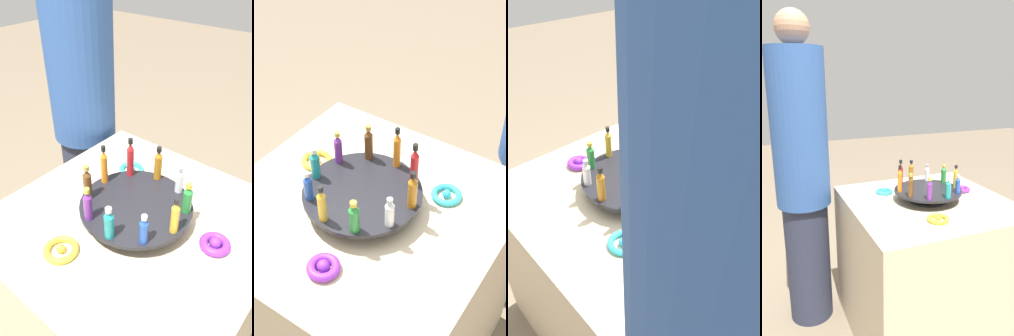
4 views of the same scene
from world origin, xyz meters
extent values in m
cube|color=beige|center=(0.00, 0.00, 0.40)|extent=(0.83, 0.83, 0.79)
cylinder|color=black|center=(0.00, 0.00, 0.80)|extent=(0.20, 0.20, 0.01)
cylinder|color=black|center=(0.00, 0.00, 0.82)|extent=(0.11, 0.11, 0.04)
cylinder|color=black|center=(0.00, 0.00, 0.85)|extent=(0.36, 0.36, 0.01)
cylinder|color=gold|center=(-0.15, 0.02, 0.90)|extent=(0.02, 0.02, 0.09)
cone|color=gold|center=(-0.15, 0.02, 0.95)|extent=(0.02, 0.02, 0.02)
cylinder|color=black|center=(-0.15, 0.02, 0.97)|extent=(0.02, 0.02, 0.02)
cylinder|color=#288438|center=(-0.14, -0.07, 0.89)|extent=(0.03, 0.03, 0.07)
cone|color=#288438|center=(-0.14, -0.07, 0.94)|extent=(0.03, 0.03, 0.02)
cylinder|color=gold|center=(-0.14, -0.07, 0.95)|extent=(0.02, 0.02, 0.01)
cylinder|color=silver|center=(-0.07, -0.14, 0.89)|extent=(0.03, 0.03, 0.07)
cone|color=silver|center=(-0.07, -0.14, 0.93)|extent=(0.02, 0.02, 0.02)
cylinder|color=#B2B2B7|center=(-0.07, -0.14, 0.95)|extent=(0.02, 0.02, 0.01)
cylinder|color=#AD6B19|center=(0.03, -0.15, 0.90)|extent=(0.03, 0.03, 0.09)
cone|color=#AD6B19|center=(0.03, -0.15, 0.95)|extent=(0.03, 0.03, 0.02)
cylinder|color=black|center=(0.03, -0.15, 0.97)|extent=(0.02, 0.02, 0.02)
cylinder|color=#B21E23|center=(0.11, -0.11, 0.91)|extent=(0.02, 0.02, 0.10)
cone|color=#B21E23|center=(0.11, -0.11, 0.97)|extent=(0.02, 0.02, 0.02)
cylinder|color=black|center=(0.11, -0.11, 0.99)|extent=(0.02, 0.02, 0.02)
cylinder|color=orange|center=(0.15, -0.02, 0.91)|extent=(0.02, 0.02, 0.10)
cone|color=orange|center=(0.15, -0.02, 0.97)|extent=(0.02, 0.02, 0.02)
cylinder|color=black|center=(0.15, -0.02, 0.99)|extent=(0.02, 0.02, 0.02)
cylinder|color=brown|center=(0.14, 0.07, 0.90)|extent=(0.03, 0.03, 0.09)
cone|color=brown|center=(0.14, 0.07, 0.95)|extent=(0.03, 0.03, 0.02)
cylinder|color=#B79338|center=(0.14, 0.07, 0.97)|extent=(0.02, 0.02, 0.02)
cylinder|color=#702D93|center=(0.07, 0.14, 0.90)|extent=(0.03, 0.03, 0.08)
cone|color=#702D93|center=(0.07, 0.14, 0.95)|extent=(0.02, 0.02, 0.02)
cylinder|color=gold|center=(0.07, 0.14, 0.96)|extent=(0.02, 0.02, 0.01)
cylinder|color=teal|center=(-0.03, 0.15, 0.89)|extent=(0.03, 0.03, 0.07)
cone|color=teal|center=(-0.03, 0.15, 0.94)|extent=(0.03, 0.03, 0.02)
cylinder|color=silver|center=(-0.03, 0.15, 0.95)|extent=(0.02, 0.02, 0.01)
cylinder|color=#234CAD|center=(-0.11, 0.11, 0.89)|extent=(0.03, 0.03, 0.07)
cone|color=#234CAD|center=(-0.11, 0.11, 0.93)|extent=(0.02, 0.02, 0.02)
cylinder|color=silver|center=(-0.11, 0.11, 0.95)|extent=(0.02, 0.02, 0.01)
torus|color=#2DB7CC|center=(0.17, -0.19, 0.80)|extent=(0.10, 0.10, 0.02)
sphere|color=#2DB7CC|center=(0.17, -0.19, 0.81)|extent=(0.03, 0.03, 0.03)
torus|color=gold|center=(0.08, 0.25, 0.80)|extent=(0.10, 0.10, 0.02)
sphere|color=gold|center=(0.08, 0.25, 0.81)|extent=(0.03, 0.03, 0.03)
torus|color=purple|center=(-0.25, -0.05, 0.81)|extent=(0.09, 0.09, 0.03)
sphere|color=purple|center=(-0.25, -0.05, 0.81)|extent=(0.04, 0.04, 0.04)
camera|label=1|loc=(-0.47, 0.61, 1.54)|focal=35.00mm
camera|label=2|loc=(-0.80, -0.60, 1.80)|focal=50.00mm
camera|label=3|loc=(0.67, -0.61, 1.55)|focal=35.00mm
camera|label=4|loc=(0.81, 1.43, 1.43)|focal=35.00mm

